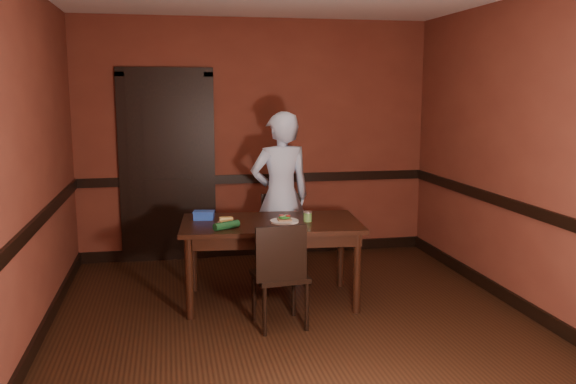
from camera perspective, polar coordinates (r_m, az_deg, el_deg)
name	(u,v)px	position (r m, az deg, el deg)	size (l,w,h in m)	color
floor	(296,325)	(5.10, 0.78, -12.35)	(4.00, 4.50, 0.01)	black
wall_back	(256,139)	(6.98, -3.03, 4.94)	(4.00, 0.02, 2.70)	maroon
wall_front	(406,221)	(2.64, 10.99, -2.64)	(4.00, 0.02, 2.70)	maroon
wall_left	(25,168)	(4.78, -23.38, 2.12)	(0.02, 4.50, 2.70)	maroon
wall_right	(528,156)	(5.54, 21.53, 3.14)	(0.02, 4.50, 2.70)	maroon
dado_back	(256,179)	(7.01, -2.98, 1.27)	(4.00, 0.03, 0.10)	black
dado_left	(32,228)	(4.85, -22.86, -3.16)	(0.03, 4.50, 0.10)	black
dado_right	(523,208)	(5.59, 21.12, -1.45)	(0.03, 4.50, 0.10)	black
baseboard_back	(257,249)	(7.18, -2.92, -5.39)	(4.00, 0.03, 0.12)	black
baseboard_left	(39,337)	(5.09, -22.24, -12.44)	(0.03, 4.50, 0.12)	black
baseboard_right	(517,302)	(5.80, 20.63, -9.62)	(0.03, 4.50, 0.12)	black
door	(167,164)	(6.90, -11.22, 2.57)	(1.05, 0.07, 2.20)	black
dining_table	(271,262)	(5.54, -1.61, -6.53)	(1.58, 0.89, 0.74)	black
chair_far	(285,239)	(6.08, -0.29, -4.45)	(0.41, 0.41, 0.87)	black
chair_near	(280,274)	(4.96, -0.79, -7.66)	(0.41, 0.41, 0.87)	black
person	(281,197)	(6.09, -0.69, -0.46)	(0.62, 0.41, 1.70)	#B1C6E8
sandwich_plate	(285,220)	(5.42, -0.33, -2.65)	(0.25, 0.25, 0.06)	silver
sauce_jar	(308,216)	(5.44, 1.85, -2.29)	(0.08, 0.08, 0.09)	#598841
cheese_saucer	(226,221)	(5.42, -5.81, -2.68)	(0.15, 0.15, 0.05)	silver
food_tub	(204,215)	(5.57, -7.87, -2.17)	(0.21, 0.16, 0.08)	blue
wrapped_veg	(227,225)	(5.16, -5.77, -3.12)	(0.07, 0.07, 0.24)	#123F1D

